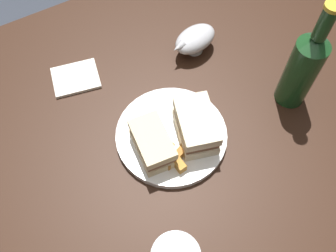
# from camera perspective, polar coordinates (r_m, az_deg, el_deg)

# --- Properties ---
(ground_plane) EXTENTS (6.00, 6.00, 0.00)m
(ground_plane) POSITION_cam_1_polar(r_m,az_deg,el_deg) (1.54, -0.22, -13.94)
(ground_plane) COLOR #333842
(dining_table) EXTENTS (1.21, 0.99, 0.75)m
(dining_table) POSITION_cam_1_polar(r_m,az_deg,el_deg) (1.19, -0.28, -9.11)
(dining_table) COLOR black
(dining_table) RESTS_ON ground
(plate) EXTENTS (0.25, 0.25, 0.02)m
(plate) POSITION_cam_1_polar(r_m,az_deg,el_deg) (0.83, 0.40, -1.48)
(plate) COLOR white
(plate) RESTS_ON dining_table
(sandwich_half_left) EXTENTS (0.08, 0.12, 0.06)m
(sandwich_half_left) POSITION_cam_1_polar(r_m,az_deg,el_deg) (0.78, -2.38, -2.68)
(sandwich_half_left) COLOR beige
(sandwich_half_left) RESTS_ON plate
(sandwich_half_right) EXTENTS (0.11, 0.14, 0.07)m
(sandwich_half_right) POSITION_cam_1_polar(r_m,az_deg,el_deg) (0.79, 4.31, 0.02)
(sandwich_half_right) COLOR beige
(sandwich_half_right) RESTS_ON plate
(potato_wedge_front) EXTENTS (0.05, 0.03, 0.02)m
(potato_wedge_front) POSITION_cam_1_polar(r_m,az_deg,el_deg) (0.78, 0.98, -4.95)
(potato_wedge_front) COLOR #AD702D
(potato_wedge_front) RESTS_ON plate
(potato_wedge_middle) EXTENTS (0.02, 0.04, 0.02)m
(potato_wedge_middle) POSITION_cam_1_polar(r_m,az_deg,el_deg) (0.78, 1.58, -5.76)
(potato_wedge_middle) COLOR #B77F33
(potato_wedge_middle) RESTS_ON plate
(potato_wedge_back) EXTENTS (0.03, 0.04, 0.02)m
(potato_wedge_back) POSITION_cam_1_polar(r_m,az_deg,el_deg) (0.80, -0.55, -2.66)
(potato_wedge_back) COLOR #B77F33
(potato_wedge_back) RESTS_ON plate
(potato_wedge_left_edge) EXTENTS (0.05, 0.05, 0.01)m
(potato_wedge_left_edge) POSITION_cam_1_polar(r_m,az_deg,el_deg) (0.80, 3.80, -3.18)
(potato_wedge_left_edge) COLOR #B77F33
(potato_wedge_left_edge) RESTS_ON plate
(gravy_boat) EXTENTS (0.13, 0.09, 0.07)m
(gravy_boat) POSITION_cam_1_polar(r_m,az_deg,el_deg) (0.95, 4.09, 13.05)
(gravy_boat) COLOR #B7B7BC
(gravy_boat) RESTS_ON dining_table
(cider_bottle) EXTENTS (0.07, 0.07, 0.28)m
(cider_bottle) POSITION_cam_1_polar(r_m,az_deg,el_deg) (0.85, 19.95, 8.45)
(cider_bottle) COLOR #19421E
(cider_bottle) RESTS_ON dining_table
(napkin) EXTENTS (0.13, 0.11, 0.01)m
(napkin) POSITION_cam_1_polar(r_m,az_deg,el_deg) (0.95, -13.91, 7.14)
(napkin) COLOR silver
(napkin) RESTS_ON dining_table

